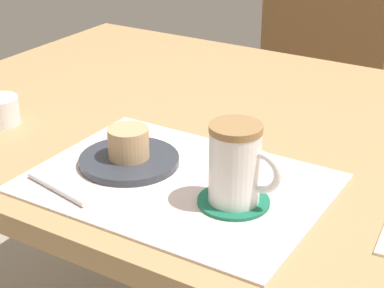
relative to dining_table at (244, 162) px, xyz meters
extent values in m
cylinder|color=tan|center=(-0.61, 0.39, -0.32)|extent=(0.05, 0.05, 0.72)
cube|color=tan|center=(0.00, 0.00, 0.05)|extent=(1.33, 0.88, 0.04)
cylinder|color=brown|center=(0.03, 0.53, -0.48)|extent=(0.04, 0.04, 0.40)
cylinder|color=brown|center=(-0.33, 0.50, -0.48)|extent=(0.04, 0.04, 0.40)
cylinder|color=brown|center=(-0.01, 0.89, -0.48)|extent=(0.04, 0.04, 0.40)
cylinder|color=brown|center=(-0.36, 0.85, -0.48)|extent=(0.04, 0.04, 0.40)
cube|color=brown|center=(-0.17, 0.69, -0.26)|extent=(0.46, 0.46, 0.04)
cube|color=brown|center=(-0.18, 0.89, 0.01)|extent=(0.39, 0.07, 0.50)
cube|color=silver|center=(0.01, -0.24, 0.07)|extent=(0.43, 0.32, 0.00)
cylinder|color=#333842|center=(-0.09, -0.23, 0.08)|extent=(0.16, 0.16, 0.01)
cylinder|color=tan|center=(-0.09, -0.23, 0.11)|extent=(0.06, 0.06, 0.05)
cylinder|color=#196B4C|center=(0.11, -0.26, 0.08)|extent=(0.10, 0.10, 0.00)
cylinder|color=white|center=(0.11, -0.26, 0.13)|extent=(0.07, 0.07, 0.10)
cylinder|color=#9E7547|center=(0.11, -0.26, 0.19)|extent=(0.07, 0.07, 0.01)
torus|color=white|center=(0.15, -0.26, 0.14)|extent=(0.06, 0.01, 0.06)
cylinder|color=silver|center=(-0.12, -0.36, 0.08)|extent=(0.13, 0.03, 0.01)
cylinder|color=white|center=(-0.39, -0.22, 0.10)|extent=(0.07, 0.07, 0.05)
camera|label=1|loc=(0.46, -0.95, 0.54)|focal=60.00mm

